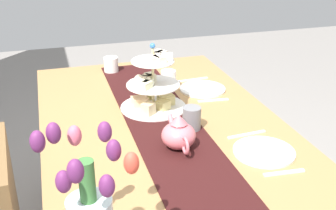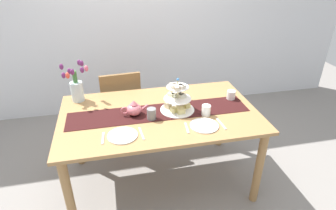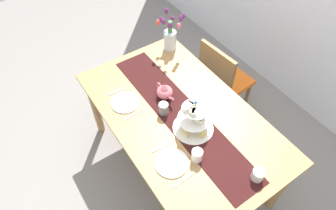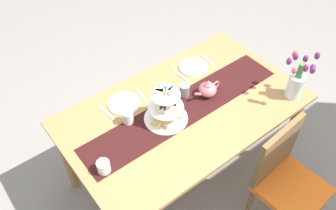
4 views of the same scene
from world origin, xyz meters
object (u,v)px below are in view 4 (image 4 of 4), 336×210
(chair_left, at_px, (286,177))
(dinner_plate_right, at_px, (124,104))
(dining_table, at_px, (184,118))
(fork_left, at_px, (207,60))
(dinner_plate_left, at_px, (193,67))
(tulip_vase, at_px, (297,81))
(mug_white_text, at_px, (128,117))
(fork_right, at_px, (141,95))
(knife_left, at_px, (179,75))
(tiered_cake_stand, at_px, (166,109))
(teapot, at_px, (208,89))
(knife_right, at_px, (106,113))
(mug_grey, at_px, (185,90))
(cream_jug, at_px, (104,167))

(chair_left, relative_size, dinner_plate_right, 3.96)
(dining_table, bearing_deg, fork_left, -148.71)
(dining_table, distance_m, dinner_plate_left, 0.46)
(tulip_vase, distance_m, mug_white_text, 1.20)
(dining_table, bearing_deg, fork_right, -60.64)
(tulip_vase, xyz_separation_m, fork_right, (0.87, -0.68, -0.14))
(fork_right, bearing_deg, knife_left, 180.00)
(tiered_cake_stand, xyz_separation_m, fork_left, (-0.65, -0.30, -0.10))
(knife_left, bearing_deg, tiered_cake_stand, 39.59)
(dining_table, bearing_deg, tiered_cake_stand, 0.20)
(teapot, distance_m, fork_right, 0.49)
(fork_right, height_order, mug_white_text, mug_white_text)
(chair_left, xyz_separation_m, teapot, (0.09, -0.73, 0.33))
(tiered_cake_stand, distance_m, knife_left, 0.47)
(fork_right, xyz_separation_m, knife_right, (0.29, 0.00, 0.00))
(fork_right, distance_m, knife_right, 0.29)
(mug_grey, bearing_deg, teapot, 143.73)
(dining_table, relative_size, tiered_cake_stand, 5.61)
(chair_left, distance_m, fork_right, 1.16)
(chair_left, xyz_separation_m, tulip_vase, (-0.40, -0.35, 0.42))
(chair_left, xyz_separation_m, dinner_plate_right, (0.61, -1.03, 0.28))
(dining_table, bearing_deg, mug_grey, -130.39)
(mug_grey, bearing_deg, tulip_vase, 142.04)
(teapot, height_order, fork_right, teapot)
(tulip_vase, xyz_separation_m, cream_jug, (1.41, -0.28, -0.10))
(fork_left, height_order, dinner_plate_right, dinner_plate_right)
(cream_jug, bearing_deg, knife_right, -122.45)
(knife_left, bearing_deg, dinner_plate_left, 180.00)
(tulip_vase, height_order, cream_jug, tulip_vase)
(cream_jug, distance_m, knife_left, 0.99)
(dinner_plate_right, distance_m, mug_grey, 0.44)
(cream_jug, xyz_separation_m, knife_left, (-0.90, -0.40, -0.04))
(teapot, bearing_deg, mug_white_text, -12.73)
(dinner_plate_left, distance_m, fork_left, 0.15)
(knife_right, xyz_separation_m, mug_white_text, (-0.08, 0.16, 0.04))
(fork_left, xyz_separation_m, fork_right, (0.65, 0.00, 0.00))
(cream_jug, height_order, fork_left, cream_jug)
(chair_left, bearing_deg, fork_right, -65.43)
(teapot, bearing_deg, fork_right, -37.53)
(teapot, height_order, dinner_plate_left, teapot)
(dining_table, xyz_separation_m, tiered_cake_stand, (0.16, 0.00, 0.20))
(tiered_cake_stand, bearing_deg, knife_right, -45.16)
(dining_table, height_order, tulip_vase, tulip_vase)
(tiered_cake_stand, height_order, fork_right, tiered_cake_stand)
(dinner_plate_right, distance_m, fork_right, 0.15)
(dinner_plate_left, relative_size, dinner_plate_right, 1.00)
(fork_left, distance_m, knife_right, 0.94)
(dining_table, bearing_deg, chair_left, 112.52)
(chair_left, xyz_separation_m, mug_white_text, (0.68, -0.87, 0.32))
(dining_table, xyz_separation_m, fork_left, (-0.49, -0.29, 0.10))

